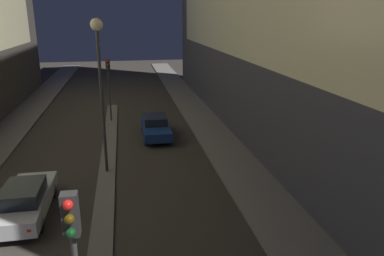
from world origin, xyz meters
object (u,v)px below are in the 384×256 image
at_px(traffic_light_mid, 109,76).
at_px(traffic_light_near, 74,252).
at_px(car_right_lane, 156,127).
at_px(street_lamp, 99,62).
at_px(car_left_lane, 26,200).

bearing_deg(traffic_light_mid, traffic_light_near, -90.00).
bearing_deg(car_right_lane, street_lamp, -118.98).
relative_size(traffic_light_near, car_right_lane, 1.04).
height_order(traffic_light_near, street_lamp, street_lamp).
height_order(street_lamp, car_left_lane, street_lamp).
xyz_separation_m(street_lamp, car_right_lane, (3.12, 5.63, -5.17)).
bearing_deg(car_right_lane, traffic_light_mid, 125.17).
bearing_deg(traffic_light_near, car_right_lane, 80.11).
xyz_separation_m(traffic_light_near, car_right_lane, (3.12, 17.88, -2.87)).
distance_m(traffic_light_mid, car_left_lane, 14.68).
xyz_separation_m(traffic_light_mid, car_left_lane, (-3.12, -14.06, -2.84)).
bearing_deg(traffic_light_near, traffic_light_mid, 90.00).
xyz_separation_m(traffic_light_near, traffic_light_mid, (0.00, 22.31, 0.00)).
bearing_deg(traffic_light_mid, street_lamp, -90.00).
relative_size(traffic_light_near, traffic_light_mid, 1.00).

